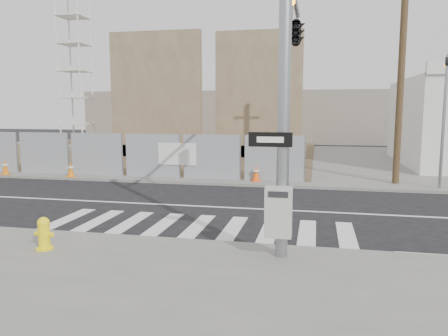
% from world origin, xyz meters
% --- Properties ---
extents(ground, '(100.00, 100.00, 0.00)m').
position_xyz_m(ground, '(0.00, 0.00, 0.00)').
color(ground, black).
rests_on(ground, ground).
extents(sidewalk_far, '(50.00, 20.00, 0.12)m').
position_xyz_m(sidewalk_far, '(0.00, 14.00, 0.06)').
color(sidewalk_far, slate).
rests_on(sidewalk_far, ground).
extents(signal_pole, '(0.96, 5.87, 7.00)m').
position_xyz_m(signal_pole, '(2.49, -2.05, 4.78)').
color(signal_pole, gray).
rests_on(signal_pole, sidewalk_near).
extents(far_signal_pole, '(0.16, 0.20, 5.60)m').
position_xyz_m(far_signal_pole, '(8.00, 4.60, 3.48)').
color(far_signal_pole, gray).
rests_on(far_signal_pole, sidewalk_far).
extents(chain_link_fence, '(24.60, 0.04, 2.00)m').
position_xyz_m(chain_link_fence, '(-10.00, 5.00, 1.12)').
color(chain_link_fence, gray).
rests_on(chain_link_fence, sidewalk_far).
extents(concrete_wall_left, '(6.00, 1.30, 8.00)m').
position_xyz_m(concrete_wall_left, '(-7.00, 13.08, 3.38)').
color(concrete_wall_left, brown).
rests_on(concrete_wall_left, sidewalk_far).
extents(concrete_wall_right, '(5.50, 1.30, 8.00)m').
position_xyz_m(concrete_wall_right, '(-0.50, 14.08, 3.38)').
color(concrete_wall_right, brown).
rests_on(concrete_wall_right, sidewalk_far).
extents(crane_tower, '(2.60, 2.60, 18.15)m').
position_xyz_m(crane_tower, '(-15.00, 17.00, 9.02)').
color(crane_tower, slate).
rests_on(crane_tower, sidewalk_far).
extents(utility_pole_right, '(1.60, 0.28, 10.00)m').
position_xyz_m(utility_pole_right, '(6.50, 5.50, 5.20)').
color(utility_pole_right, brown).
rests_on(utility_pole_right, sidewalk_far).
extents(fire_hydrant, '(0.49, 0.49, 0.74)m').
position_xyz_m(fire_hydrant, '(-2.73, -5.44, 0.48)').
color(fire_hydrant, yellow).
rests_on(fire_hydrant, sidewalk_near).
extents(traffic_cone_b, '(0.48, 0.48, 0.73)m').
position_xyz_m(traffic_cone_b, '(-11.39, 4.22, 0.48)').
color(traffic_cone_b, orange).
rests_on(traffic_cone_b, sidewalk_far).
extents(traffic_cone_c, '(0.43, 0.43, 0.70)m').
position_xyz_m(traffic_cone_c, '(-7.93, 4.22, 0.46)').
color(traffic_cone_c, orange).
rests_on(traffic_cone_c, sidewalk_far).
extents(traffic_cone_d, '(0.48, 0.48, 0.72)m').
position_xyz_m(traffic_cone_d, '(0.64, 4.81, 0.47)').
color(traffic_cone_d, '#FF560D').
rests_on(traffic_cone_d, sidewalk_far).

